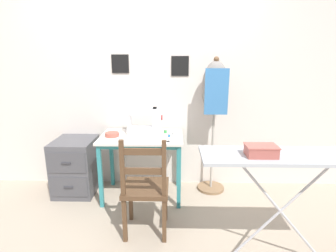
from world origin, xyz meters
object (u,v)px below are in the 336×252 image
(dress_form, at_px, (215,97))
(storage_box, at_px, (261,151))
(thread_spool_far_edge, at_px, (173,134))
(ironing_board, at_px, (286,160))
(thread_spool_near_machine, at_px, (165,131))
(scissors, at_px, (170,141))
(sewing_machine, at_px, (146,122))
(thread_spool_mid_table, at_px, (169,135))
(wooden_chair, at_px, (145,189))
(filing_cabinet, at_px, (76,166))
(fabric_bowl, at_px, (112,134))

(dress_form, xyz_separation_m, storage_box, (0.15, -1.19, -0.21))
(thread_spool_far_edge, distance_m, ironing_board, 1.29)
(thread_spool_near_machine, bearing_deg, scissors, -79.30)
(sewing_machine, bearing_deg, scissors, -45.99)
(thread_spool_mid_table, xyz_separation_m, wooden_chair, (-0.20, -0.62, -0.31))
(thread_spool_near_machine, distance_m, thread_spool_mid_table, 0.16)
(dress_form, bearing_deg, scissors, -144.42)
(thread_spool_near_machine, xyz_separation_m, filing_cabinet, (-1.05, -0.02, -0.42))
(dress_form, height_order, ironing_board, dress_form)
(wooden_chair, bearing_deg, thread_spool_near_machine, 78.94)
(fabric_bowl, distance_m, ironing_board, 1.77)
(thread_spool_near_machine, xyz_separation_m, storage_box, (0.70, -1.13, 0.18))
(sewing_machine, bearing_deg, ironing_board, -43.84)
(scissors, relative_size, thread_spool_mid_table, 3.06)
(thread_spool_far_edge, bearing_deg, fabric_bowl, -176.90)
(dress_form, bearing_deg, fabric_bowl, -170.18)
(thread_spool_mid_table, height_order, dress_form, dress_form)
(scissors, distance_m, thread_spool_far_edge, 0.20)
(wooden_chair, distance_m, dress_form, 1.29)
(fabric_bowl, distance_m, storage_box, 1.63)
(thread_spool_mid_table, bearing_deg, dress_form, 22.70)
(wooden_chair, relative_size, storage_box, 4.29)
(wooden_chair, bearing_deg, thread_spool_mid_table, 72.42)
(filing_cabinet, distance_m, dress_form, 1.80)
(fabric_bowl, relative_size, dress_form, 0.10)
(thread_spool_mid_table, bearing_deg, thread_spool_near_machine, 107.27)
(scissors, xyz_separation_m, wooden_chair, (-0.21, -0.48, -0.29))
(fabric_bowl, xyz_separation_m, thread_spool_mid_table, (0.63, -0.02, -0.00))
(filing_cabinet, xyz_separation_m, ironing_board, (1.96, -1.07, 0.52))
(fabric_bowl, distance_m, thread_spool_mid_table, 0.63)
(thread_spool_near_machine, bearing_deg, fabric_bowl, -167.00)
(fabric_bowl, bearing_deg, scissors, -14.08)
(thread_spool_near_machine, bearing_deg, thread_spool_mid_table, -72.73)
(scissors, relative_size, wooden_chair, 0.12)
(ironing_board, bearing_deg, dress_form, 107.08)
(scissors, bearing_deg, fabric_bowl, 165.92)
(sewing_machine, distance_m, thread_spool_near_machine, 0.24)
(scissors, bearing_deg, thread_spool_near_machine, 100.70)
(filing_cabinet, xyz_separation_m, storage_box, (1.76, -1.11, 0.61))
(sewing_machine, relative_size, ironing_board, 0.32)
(sewing_machine, height_order, thread_spool_near_machine, sewing_machine)
(fabric_bowl, height_order, thread_spool_near_machine, thread_spool_near_machine)
(thread_spool_mid_table, distance_m, ironing_board, 1.28)
(fabric_bowl, relative_size, wooden_chair, 0.16)
(fabric_bowl, relative_size, scissors, 1.37)
(thread_spool_far_edge, bearing_deg, scissors, -100.27)
(wooden_chair, xyz_separation_m, dress_form, (0.70, 0.83, 0.70))
(filing_cabinet, distance_m, storage_box, 2.17)
(sewing_machine, distance_m, fabric_bowl, 0.40)
(wooden_chair, bearing_deg, filing_cabinet, 140.17)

